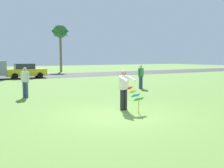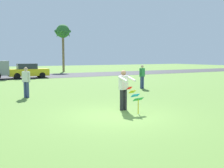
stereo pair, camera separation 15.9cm
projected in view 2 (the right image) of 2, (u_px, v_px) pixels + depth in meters
The scene contains 8 objects.
ground_plane at pixel (117, 116), 10.10m from camera, with size 120.00×120.00×0.00m, color olive.
road_strip at pixel (17, 77), 30.04m from camera, with size 120.00×8.00×0.01m, color #38383D.
person_kite_flyer at pixel (124, 88), 11.07m from camera, with size 0.57×0.68×1.73m.
kite_held at pixel (135, 96), 10.46m from camera, with size 0.53×0.70×1.07m.
parked_car_yellow at pixel (28, 71), 28.30m from camera, with size 4.24×1.92×1.60m.
palm_tree_centre_far at pixel (63, 33), 40.47m from camera, with size 2.58×2.71×7.42m.
person_walker_near at pixel (142, 76), 18.80m from camera, with size 0.56×0.29×1.73m.
person_walker_far at pixel (26, 81), 14.58m from camera, with size 0.39×0.47×1.73m.
Camera 2 is at (-5.07, -8.52, 2.28)m, focal length 41.33 mm.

